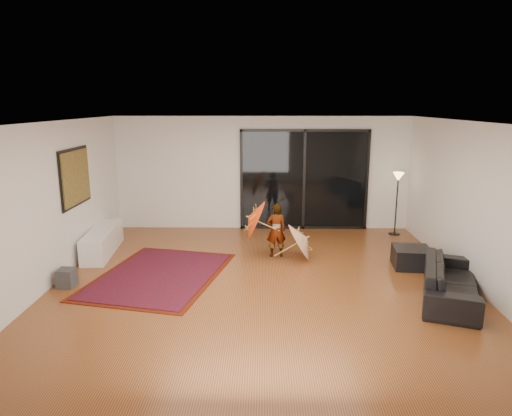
{
  "coord_description": "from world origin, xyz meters",
  "views": [
    {
      "loc": [
        0.02,
        -7.32,
        2.98
      ],
      "look_at": [
        -0.11,
        0.88,
        1.1
      ],
      "focal_mm": 32.0,
      "sensor_mm": 36.0,
      "label": 1
    }
  ],
  "objects_px": {
    "media_console": "(103,241)",
    "child": "(276,230)",
    "sofa": "(451,281)",
    "ottoman": "(411,257)"
  },
  "relations": [
    {
      "from": "ottoman",
      "to": "child",
      "type": "distance_m",
      "value": 2.6
    },
    {
      "from": "media_console",
      "to": "child",
      "type": "distance_m",
      "value": 3.55
    },
    {
      "from": "child",
      "to": "sofa",
      "type": "bearing_deg",
      "value": 135.33
    },
    {
      "from": "sofa",
      "to": "child",
      "type": "xyz_separation_m",
      "value": [
        -2.67,
        1.98,
        0.25
      ]
    },
    {
      "from": "media_console",
      "to": "child",
      "type": "xyz_separation_m",
      "value": [
        3.53,
        -0.17,
        0.29
      ]
    },
    {
      "from": "media_console",
      "to": "ottoman",
      "type": "height_order",
      "value": "media_console"
    },
    {
      "from": "ottoman",
      "to": "sofa",
      "type": "bearing_deg",
      "value": -83.46
    },
    {
      "from": "media_console",
      "to": "ottoman",
      "type": "xyz_separation_m",
      "value": [
        6.04,
        -0.74,
        -0.06
      ]
    },
    {
      "from": "sofa",
      "to": "ottoman",
      "type": "height_order",
      "value": "sofa"
    },
    {
      "from": "ottoman",
      "to": "child",
      "type": "bearing_deg",
      "value": 167.16
    }
  ]
}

